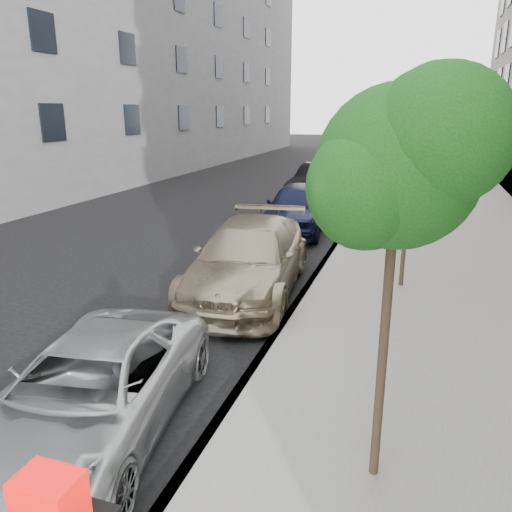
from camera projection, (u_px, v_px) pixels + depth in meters
The scene contains 11 objects.
ground at pixel (45, 512), 5.18m from camera, with size 160.00×160.00×0.00m, color black.
sidewalk at pixel (437, 189), 25.75m from camera, with size 6.40×72.00×0.14m, color gray.
curb at pixel (375, 186), 26.68m from camera, with size 0.15×72.00×0.14m, color #9E9B93.
tree_near at pixel (401, 167), 4.59m from camera, with size 1.84×1.64×4.28m.
tree_mid at pixel (418, 105), 10.35m from camera, with size 1.72×1.52×4.83m.
tree_far at pixel (421, 102), 16.23m from camera, with size 1.56×1.36×4.90m.
minivan at pixel (91, 391), 6.27m from camera, with size 2.05×4.44×1.23m, color #AFB1B4.
suv at pixel (249, 258), 11.22m from camera, with size 2.22×5.47×1.59m, color tan.
sedan_blue at pixel (299, 207), 16.94m from camera, with size 1.94×4.83×1.64m, color black.
sedan_black at pixel (319, 182), 22.86m from camera, with size 1.71×4.91×1.62m, color black.
sedan_rear at pixel (346, 170), 28.40m from camera, with size 1.88×4.63×1.34m, color #979A9F.
Camera 1 is at (3.40, -3.32, 4.02)m, focal length 35.00 mm.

